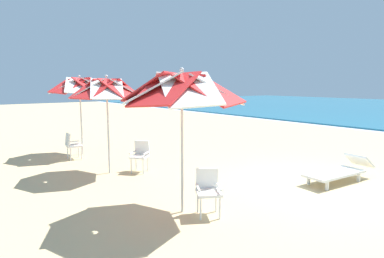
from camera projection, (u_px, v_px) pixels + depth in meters
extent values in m
plane|color=#D3B784|center=(308.00, 185.00, 7.89)|extent=(80.00, 80.00, 0.00)
cylinder|color=silver|center=(182.00, 157.00, 6.08)|extent=(0.05, 0.05, 2.16)
cube|color=red|center=(209.00, 89.00, 5.63)|extent=(1.25, 1.23, 0.61)
cube|color=white|center=(211.00, 88.00, 6.05)|extent=(1.21, 1.30, 0.61)
cube|color=red|center=(197.00, 88.00, 6.39)|extent=(1.23, 1.25, 0.61)
cube|color=white|center=(175.00, 88.00, 6.44)|extent=(1.30, 1.21, 0.61)
cube|color=red|center=(157.00, 88.00, 6.18)|extent=(1.25, 1.23, 0.61)
cube|color=white|center=(151.00, 89.00, 5.76)|extent=(1.21, 1.30, 0.61)
cube|color=red|center=(164.00, 89.00, 5.42)|extent=(1.23, 1.25, 0.61)
cube|color=white|center=(190.00, 89.00, 5.37)|extent=(1.30, 1.21, 0.61)
sphere|color=silver|center=(182.00, 70.00, 5.86)|extent=(0.08, 0.08, 0.08)
cube|color=white|center=(209.00, 193.00, 5.98)|extent=(0.60, 0.60, 0.05)
cube|color=white|center=(207.00, 178.00, 6.15)|extent=(0.29, 0.41, 0.40)
cube|color=white|center=(219.00, 187.00, 5.99)|extent=(0.36, 0.23, 0.03)
cube|color=white|center=(198.00, 188.00, 5.94)|extent=(0.36, 0.23, 0.03)
cylinder|color=white|center=(220.00, 208.00, 5.87)|extent=(0.04, 0.04, 0.41)
cylinder|color=white|center=(201.00, 209.00, 5.82)|extent=(0.04, 0.04, 0.41)
cylinder|color=white|center=(216.00, 201.00, 6.21)|extent=(0.04, 0.04, 0.41)
cylinder|color=white|center=(198.00, 202.00, 6.17)|extent=(0.04, 0.04, 0.41)
cylinder|color=silver|center=(108.00, 135.00, 8.81)|extent=(0.05, 0.05, 2.14)
cube|color=red|center=(121.00, 88.00, 8.39)|extent=(1.12, 1.07, 0.52)
cube|color=white|center=(126.00, 88.00, 8.76)|extent=(1.07, 1.11, 0.52)
cube|color=red|center=(119.00, 88.00, 9.06)|extent=(1.07, 1.12, 0.52)
cube|color=white|center=(107.00, 88.00, 9.11)|extent=(1.11, 1.07, 0.52)
cube|color=red|center=(93.00, 88.00, 8.88)|extent=(1.12, 1.07, 0.52)
cube|color=white|center=(87.00, 88.00, 8.51)|extent=(1.07, 1.11, 0.52)
cube|color=red|center=(93.00, 89.00, 8.21)|extent=(1.07, 1.12, 0.52)
cube|color=white|center=(107.00, 89.00, 8.16)|extent=(1.11, 1.07, 0.52)
sphere|color=silver|center=(106.00, 76.00, 8.59)|extent=(0.08, 0.08, 0.08)
cube|color=white|center=(139.00, 157.00, 8.98)|extent=(0.62, 0.62, 0.05)
cube|color=white|center=(142.00, 147.00, 9.14)|extent=(0.38, 0.34, 0.40)
cube|color=white|center=(146.00, 153.00, 8.92)|extent=(0.28, 0.33, 0.03)
cube|color=white|center=(133.00, 152.00, 9.01)|extent=(0.28, 0.33, 0.03)
cylinder|color=white|center=(143.00, 167.00, 8.81)|extent=(0.04, 0.04, 0.41)
cylinder|color=white|center=(131.00, 166.00, 8.88)|extent=(0.04, 0.04, 0.41)
cylinder|color=white|center=(148.00, 164.00, 9.15)|extent=(0.04, 0.04, 0.41)
cylinder|color=white|center=(136.00, 163.00, 9.22)|extent=(0.04, 0.04, 0.41)
cylinder|color=silver|center=(81.00, 123.00, 11.20)|extent=(0.05, 0.05, 2.22)
cube|color=red|center=(90.00, 85.00, 10.77)|extent=(1.16, 1.08, 0.56)
cube|color=white|center=(95.00, 85.00, 11.15)|extent=(1.10, 1.11, 0.56)
cube|color=red|center=(91.00, 85.00, 11.45)|extent=(1.08, 1.16, 0.56)
cube|color=white|center=(81.00, 85.00, 11.50)|extent=(1.11, 1.10, 0.56)
cube|color=red|center=(70.00, 85.00, 11.27)|extent=(1.16, 1.08, 0.56)
cube|color=white|center=(64.00, 85.00, 10.89)|extent=(1.10, 1.11, 0.56)
cube|color=red|center=(67.00, 85.00, 10.59)|extent=(1.08, 1.16, 0.56)
cube|color=white|center=(78.00, 86.00, 10.54)|extent=(1.11, 1.10, 0.56)
sphere|color=silver|center=(79.00, 76.00, 10.98)|extent=(0.08, 0.08, 0.08)
cube|color=white|center=(74.00, 146.00, 10.55)|extent=(0.46, 0.46, 0.05)
cube|color=white|center=(68.00, 140.00, 10.41)|extent=(0.42, 0.11, 0.40)
cube|color=white|center=(72.00, 142.00, 10.70)|extent=(0.06, 0.40, 0.03)
cube|color=white|center=(76.00, 143.00, 10.38)|extent=(0.06, 0.40, 0.03)
cylinder|color=white|center=(79.00, 151.00, 10.83)|extent=(0.04, 0.04, 0.41)
cylinder|color=white|center=(82.00, 153.00, 10.54)|extent=(0.04, 0.04, 0.41)
cylinder|color=white|center=(68.00, 153.00, 10.63)|extent=(0.04, 0.04, 0.41)
cylinder|color=white|center=(71.00, 154.00, 10.34)|extent=(0.04, 0.04, 0.41)
cube|color=white|center=(334.00, 173.00, 8.01)|extent=(0.80, 1.75, 0.06)
cube|color=white|center=(359.00, 160.00, 8.54)|extent=(0.65, 0.54, 0.36)
cube|color=white|center=(327.00, 186.00, 7.48)|extent=(0.06, 0.06, 0.22)
cube|color=white|center=(309.00, 180.00, 7.90)|extent=(0.06, 0.06, 0.22)
cube|color=white|center=(359.00, 177.00, 8.15)|extent=(0.06, 0.06, 0.22)
cube|color=white|center=(340.00, 173.00, 8.58)|extent=(0.06, 0.06, 0.22)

